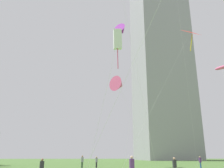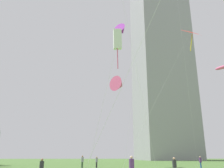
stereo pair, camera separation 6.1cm
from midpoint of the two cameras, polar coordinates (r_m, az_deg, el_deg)
The scene contains 12 objects.
person_standing_0 at distance 23.46m, azimuth 14.79°, elevation -18.48°, with size 0.38×0.38×1.70m.
person_standing_1 at distance 39.23m, azimuth -7.25°, elevation -17.89°, with size 0.42×0.42×1.87m.
person_standing_2 at distance 21.99m, azimuth -16.67°, elevation -18.60°, with size 0.36×0.36×1.62m.
person_standing_3 at distance 39.95m, azimuth -3.81°, elevation -18.07°, with size 0.39×0.39×1.73m.
person_standing_4 at distance 40.51m, azimuth 20.46°, elevation -17.05°, with size 0.40×0.40×1.78m.
person_standing_5 at distance 19.75m, azimuth 4.73°, elevation -19.11°, with size 0.41×0.41×1.84m.
kite_flying_0 at distance 25.36m, azimuth 1.27°, elevation 10.63°, with size 3.34×3.65×14.71m.
kite_flying_2 at distance 46.14m, azimuth 1.63°, elevation -0.17°, with size 7.81×3.78×16.70m.
kite_flying_4 at distance 53.76m, azimuth 24.89°, elevation 3.60°, with size 2.67×6.79×19.61m.
kite_flying_6 at distance 33.61m, azimuth 18.29°, elevation 11.66°, with size 11.20×3.37×18.58m.
kite_flying_7 at distance 34.49m, azimuth 2.19°, elevation 12.71°, with size 5.54×2.29×19.87m.
distant_highrise_0 at distance 121.26m, azimuth 11.45°, elevation 7.84°, with size 23.40×23.46×103.79m, color #939399.
Camera 1 is at (-4.17, -16.15, 1.84)m, focal length 37.91 mm.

